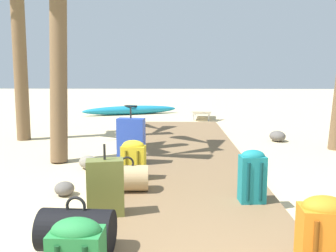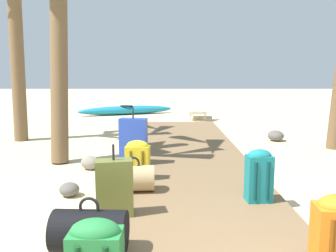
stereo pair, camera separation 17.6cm
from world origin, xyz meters
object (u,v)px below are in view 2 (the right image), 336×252
at_px(suitcase_blue, 133,141).
at_px(duffel_bag_tan, 132,178).
at_px(backpack_teal, 258,174).
at_px(kayak, 125,110).
at_px(lounge_chair, 197,109).
at_px(suitcase_olive, 113,188).
at_px(backpack_yellow, 137,159).
at_px(duffel_bag_black, 89,231).

height_order(suitcase_blue, duffel_bag_tan, suitcase_blue).
distance_m(backpack_teal, kayak, 9.56).
relative_size(backpack_teal, lounge_chair, 0.37).
relative_size(lounge_chair, kayak, 0.46).
height_order(suitcase_olive, duffel_bag_tan, suitcase_olive).
xyz_separation_m(suitcase_olive, duffel_bag_tan, (0.11, 0.75, -0.13)).
relative_size(backpack_yellow, lounge_chair, 0.33).
height_order(backpack_teal, kayak, backpack_teal).
xyz_separation_m(backpack_yellow, lounge_chair, (1.38, 7.06, -0.03)).
height_order(duffel_bag_black, kayak, duffel_bag_black).
relative_size(suitcase_blue, lounge_chair, 0.56).
bearing_deg(suitcase_olive, duffel_bag_tan, 81.32).
height_order(suitcase_olive, lounge_chair, suitcase_olive).
height_order(suitcase_olive, kayak, suitcase_olive).
height_order(backpack_teal, lounge_chair, lounge_chair).
bearing_deg(backpack_yellow, suitcase_olive, -95.84).
relative_size(suitcase_blue, duffel_bag_tan, 1.70).
height_order(backpack_teal, suitcase_olive, suitcase_olive).
xyz_separation_m(backpack_teal, suitcase_olive, (-1.53, -0.40, -0.02)).
bearing_deg(duffel_bag_tan, backpack_teal, -13.80).
bearing_deg(backpack_teal, suitcase_blue, 132.58).
xyz_separation_m(backpack_yellow, duffel_bag_black, (-0.21, -2.00, -0.10)).
bearing_deg(kayak, suitcase_olive, -84.17).
bearing_deg(duffel_bag_tan, suitcase_olive, -98.68).
distance_m(suitcase_blue, duffel_bag_tan, 1.35).
xyz_separation_m(backpack_yellow, kayak, (-1.11, 8.37, -0.19)).
height_order(duffel_bag_black, suitcase_blue, suitcase_blue).
xyz_separation_m(duffel_bag_black, suitcase_blue, (0.08, 2.82, 0.19)).
bearing_deg(backpack_yellow, duffel_bag_black, -96.06).
bearing_deg(kayak, backpack_teal, -74.74).
xyz_separation_m(suitcase_blue, lounge_chair, (1.52, 6.23, -0.11)).
bearing_deg(backpack_yellow, suitcase_blue, 99.18).
distance_m(backpack_teal, duffel_bag_black, 1.99).
relative_size(backpack_teal, duffel_bag_black, 0.98).
distance_m(backpack_yellow, kayak, 8.45).
relative_size(backpack_teal, backpack_yellow, 1.11).
height_order(duffel_bag_black, lounge_chair, lounge_chair).
height_order(backpack_yellow, suitcase_olive, suitcase_olive).
distance_m(suitcase_blue, kayak, 7.61).
bearing_deg(duffel_bag_tan, lounge_chair, 79.54).
bearing_deg(backpack_yellow, duffel_bag_tan, -91.53).
bearing_deg(suitcase_olive, duffel_bag_black, -96.42).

